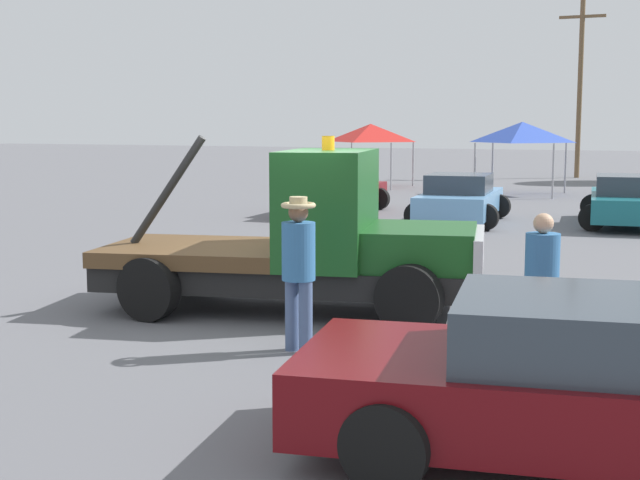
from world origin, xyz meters
The scene contains 12 objects.
ground_plane centered at (0.00, 0.00, 0.00)m, with size 160.00×160.00×0.00m, color slate.
tow_truck centered at (0.33, 0.08, 0.97)m, with size 5.72×3.21×2.51m.
foreground_car centered at (4.99, -4.22, 0.65)m, with size 5.55×2.87×1.34m.
person_near_truck centered at (3.84, -1.47, 0.98)m, with size 0.38×0.38×1.70m.
person_at_hood centered at (1.14, -2.06, 1.08)m, with size 0.41×0.41×1.84m.
parked_car_maroon centered at (-4.77, 12.94, 0.65)m, with size 2.60×4.95×1.34m.
parked_car_skyblue centered at (-0.71, 11.99, 0.65)m, with size 2.74×4.71×1.34m.
parked_car_teal centered at (3.50, 13.28, 0.65)m, with size 2.87×5.01×1.34m.
canopy_tent_red centered at (-7.77, 23.86, 2.27)m, with size 2.91×2.91×2.65m.
canopy_tent_blue centered at (-1.16, 22.40, 2.34)m, with size 2.91×2.91×2.73m.
traffic_cone centered at (-1.04, 5.20, 0.25)m, with size 0.40×0.40×0.55m.
utility_pole centered at (-0.73, 34.09, 4.69)m, with size 2.20×0.24×8.86m.
Camera 1 is at (5.54, -11.34, 2.68)m, focal length 50.00 mm.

